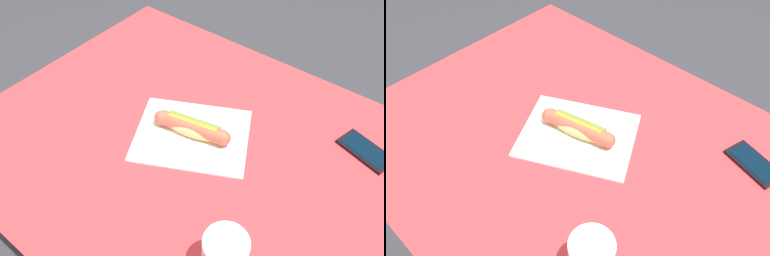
{
  "view_description": "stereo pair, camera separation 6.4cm",
  "coord_description": "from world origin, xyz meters",
  "views": [
    {
      "loc": [
        0.39,
        -0.51,
        1.51
      ],
      "look_at": [
        -0.03,
        0.02,
        0.8
      ],
      "focal_mm": 35.77,
      "sensor_mm": 36.0,
      "label": 1
    },
    {
      "loc": [
        0.44,
        -0.47,
        1.51
      ],
      "look_at": [
        -0.03,
        0.02,
        0.8
      ],
      "focal_mm": 35.77,
      "sensor_mm": 36.0,
      "label": 2
    }
  ],
  "objects": [
    {
      "name": "paper_wrapper",
      "position": [
        -0.03,
        0.02,
        0.77
      ],
      "size": [
        0.37,
        0.34,
        0.01
      ],
      "primitive_type": "cube",
      "rotation": [
        0.0,
        0.0,
        0.47
      ],
      "color": "white",
      "rests_on": "dining_table"
    },
    {
      "name": "hot_dog",
      "position": [
        -0.03,
        0.02,
        0.8
      ],
      "size": [
        0.21,
        0.08,
        0.05
      ],
      "color": "#DBB26B",
      "rests_on": "paper_wrapper"
    },
    {
      "name": "dining_table",
      "position": [
        0.0,
        0.0,
        0.63
      ],
      "size": [
        1.15,
        0.9,
        0.77
      ],
      "color": "brown",
      "rests_on": "ground"
    },
    {
      "name": "cell_phone",
      "position": [
        0.35,
        0.25,
        0.77
      ],
      "size": [
        0.15,
        0.1,
        0.01
      ],
      "color": "black",
      "rests_on": "dining_table"
    }
  ]
}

